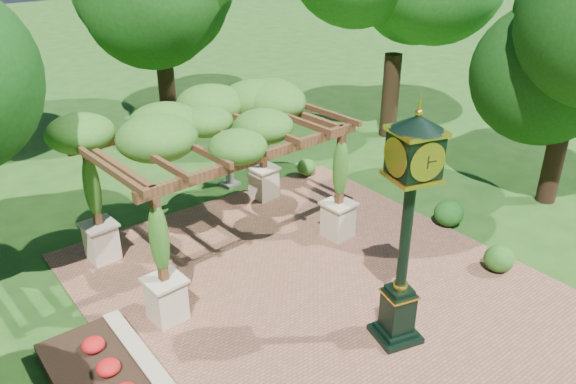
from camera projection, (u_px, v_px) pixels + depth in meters
ground at (354, 315)px, 13.00m from camera, size 120.00×120.00×0.00m
brick_plaza at (325, 293)px, 13.70m from camera, size 10.00×12.00×0.04m
pedestal_clock at (408, 214)px, 10.93m from camera, size 1.24×1.24×5.18m
pergola at (218, 135)px, 14.18m from camera, size 6.72×4.49×4.06m
sundial at (230, 173)px, 19.10m from camera, size 0.62×0.62×0.98m
shrub_front at (499, 259)px, 14.43m from camera, size 0.86×0.86×0.69m
shrub_mid at (449, 213)px, 16.56m from camera, size 1.10×1.10×0.77m
shrub_back at (306, 167)px, 19.81m from camera, size 0.73×0.73×0.60m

